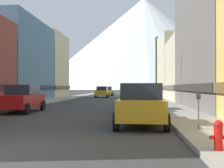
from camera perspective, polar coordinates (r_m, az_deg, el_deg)
name	(u,v)px	position (r m, az deg, el deg)	size (l,w,h in m)	color
sidewalk_left	(69,98)	(42.69, -8.69, -2.74)	(2.50, 100.00, 0.15)	gray
sidewalk_right	(153,98)	(41.66, 8.32, -2.80)	(2.50, 100.00, 0.15)	gray
storefront_left_2	(11,62)	(35.11, -19.77, 4.21)	(7.11, 12.22, 9.50)	slate
storefront_left_3	(43,67)	(44.93, -13.78, 3.39)	(6.47, 8.58, 9.91)	beige
storefront_right_2	(197,71)	(33.31, 16.96, 2.49)	(6.63, 9.25, 7.15)	beige
storefront_right_3	(189,69)	(45.17, 15.34, 2.89)	(9.23, 13.85, 9.14)	beige
car_left_1	(22,98)	(19.20, -17.84, -2.79)	(2.21, 4.47, 1.78)	#9E1111
car_right_0	(141,104)	(11.94, 5.99, -4.13)	(2.17, 4.45, 1.78)	#B28419
car_right_1	(139,98)	(19.11, 5.43, -2.83)	(2.21, 4.47, 1.78)	black
car_driving_0	(107,91)	(53.47, -0.95, -1.45)	(2.06, 4.40, 1.78)	#B28419
car_driving_1	(102,92)	(44.76, -2.02, -1.60)	(2.06, 4.40, 1.78)	#B28419
fire_hydrant_near	(218,134)	(7.08, 20.80, -9.51)	(0.40, 0.22, 0.70)	red
parking_meter_near	(198,105)	(10.34, 17.16, -4.00)	(0.14, 0.10, 1.33)	#595960
pedestrian_0	(23,96)	(25.87, -17.62, -2.24)	(0.36, 0.36, 1.63)	#333338
streetlamp_right	(156,59)	(23.98, 8.97, 4.99)	(0.36, 0.36, 5.86)	black
mountain_backdrop	(144,43)	(269.93, 6.50, 8.19)	(200.79, 200.79, 86.45)	silver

